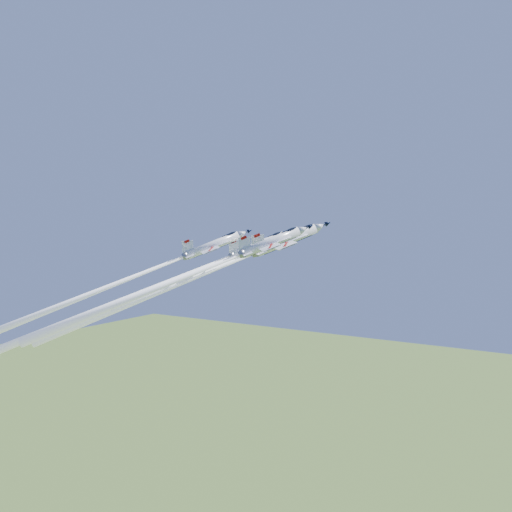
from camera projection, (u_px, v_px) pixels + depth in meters
The scene contains 4 objects.
jet_lead at pixel (196, 277), 107.58m from camera, with size 32.29×32.79×41.46m.
jet_left at pixel (158, 286), 110.33m from camera, with size 32.57×33.26×45.41m.
jet_right at pixel (180, 279), 99.54m from camera, with size 29.00×29.49×38.02m.
jet_slot at pixel (111, 286), 102.49m from camera, with size 30.41×31.05×42.12m.
Camera 1 is at (57.06, -90.77, 84.31)m, focal length 40.00 mm.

